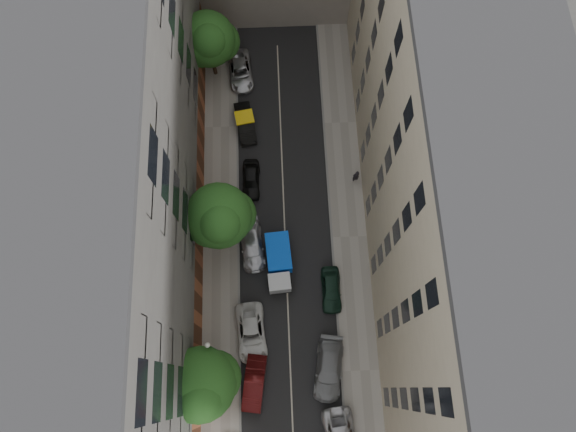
{
  "coord_description": "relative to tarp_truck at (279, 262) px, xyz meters",
  "views": [
    {
      "loc": [
        -0.25,
        -12.11,
        42.29
      ],
      "look_at": [
        0.25,
        0.1,
        6.0
      ],
      "focal_mm": 32.0,
      "sensor_mm": 36.0,
      "label": 1
    }
  ],
  "objects": [
    {
      "name": "building_right",
      "position": [
        11.6,
        2.23,
        8.78
      ],
      "size": [
        8.0,
        44.0,
        20.0
      ],
      "primitive_type": "cube",
      "color": "#BAAC91",
      "rests_on": "ground"
    },
    {
      "name": "car_left_5",
      "position": [
        -2.61,
        13.22,
        -0.52
      ],
      "size": [
        2.15,
        4.4,
        1.39
      ],
      "primitive_type": "imported",
      "rotation": [
        0.0,
        0.0,
        0.17
      ],
      "color": "black",
      "rests_on": "ground"
    },
    {
      "name": "tree_near",
      "position": [
        -5.62,
        -9.47,
        4.01
      ],
      "size": [
        5.43,
        5.18,
        7.84
      ],
      "color": "#382619",
      "rests_on": "sidewalk_left"
    },
    {
      "name": "car_left_2",
      "position": [
        -2.4,
        -5.57,
        -0.54
      ],
      "size": [
        2.62,
        5.03,
        1.35
      ],
      "primitive_type": "imported",
      "rotation": [
        0.0,
        0.0,
        0.08
      ],
      "color": "silver",
      "rests_on": "ground"
    },
    {
      "name": "tree_far",
      "position": [
        -5.31,
        18.94,
        3.8
      ],
      "size": [
        5.13,
        4.83,
        7.48
      ],
      "color": "#382619",
      "rests_on": "sidewalk_left"
    },
    {
      "name": "car_left_3",
      "position": [
        -2.2,
        1.66,
        -0.54
      ],
      "size": [
        2.38,
        4.84,
        1.35
      ],
      "primitive_type": "imported",
      "rotation": [
        0.0,
        0.0,
        0.11
      ],
      "color": "#BCBBC0",
      "rests_on": "ground"
    },
    {
      "name": "car_left_6",
      "position": [
        -3.0,
        18.83,
        -0.56
      ],
      "size": [
        2.64,
        4.92,
        1.32
      ],
      "primitive_type": "imported",
      "rotation": [
        0.0,
        0.0,
        0.1
      ],
      "color": "#B4B3B8",
      "rests_on": "ground"
    },
    {
      "name": "ground",
      "position": [
        0.6,
        2.23,
        -1.22
      ],
      "size": [
        120.0,
        120.0,
        0.0
      ],
      "primitive_type": "plane",
      "color": "#4C4C49",
      "rests_on": "ground"
    },
    {
      "name": "lamp_post",
      "position": [
        -4.94,
        -6.9,
        3.2
      ],
      "size": [
        0.36,
        0.36,
        7.02
      ],
      "color": "#175320",
      "rests_on": "sidewalk_left"
    },
    {
      "name": "tarp_truck",
      "position": [
        0.0,
        0.0,
        0.0
      ],
      "size": [
        2.21,
        4.9,
        2.21
      ],
      "rotation": [
        0.0,
        0.0,
        0.07
      ],
      "color": "black",
      "rests_on": "ground"
    },
    {
      "name": "road_surface",
      "position": [
        0.6,
        2.23,
        -1.21
      ],
      "size": [
        8.0,
        44.0,
        0.02
      ],
      "primitive_type": "cube",
      "color": "black",
      "rests_on": "ground"
    },
    {
      "name": "building_left",
      "position": [
        -10.4,
        2.23,
        8.78
      ],
      "size": [
        8.0,
        44.0,
        20.0
      ],
      "primitive_type": "cube",
      "color": "#4F4D4A",
      "rests_on": "ground"
    },
    {
      "name": "car_left_4",
      "position": [
        -2.2,
        7.63,
        -0.56
      ],
      "size": [
        1.63,
        3.87,
        1.31
      ],
      "primitive_type": "imported",
      "rotation": [
        0.0,
        0.0,
        -0.02
      ],
      "color": "black",
      "rests_on": "ground"
    },
    {
      "name": "car_right_1",
      "position": [
        3.58,
        -8.57,
        -0.48
      ],
      "size": [
        2.82,
        5.33,
        1.47
      ],
      "primitive_type": "imported",
      "rotation": [
        0.0,
        0.0,
        -0.15
      ],
      "color": "slate",
      "rests_on": "ground"
    },
    {
      "name": "car_right_2",
      "position": [
        4.2,
        -2.37,
        -0.55
      ],
      "size": [
        1.6,
        3.93,
        1.33
      ],
      "primitive_type": "imported",
      "rotation": [
        0.0,
        0.0,
        -0.01
      ],
      "color": "#142D21",
      "rests_on": "ground"
    },
    {
      "name": "tree_mid",
      "position": [
        -4.25,
        2.54,
        4.4
      ],
      "size": [
        5.33,
        5.06,
        8.28
      ],
      "color": "#382619",
      "rests_on": "sidewalk_left"
    },
    {
      "name": "sidewalk_left",
      "position": [
        -4.9,
        2.23,
        -1.14
      ],
      "size": [
        3.0,
        44.0,
        0.15
      ],
      "primitive_type": "cube",
      "color": "gray",
      "rests_on": "ground"
    },
    {
      "name": "sidewalk_right",
      "position": [
        6.1,
        2.23,
        -1.14
      ],
      "size": [
        3.0,
        44.0,
        0.15
      ],
      "primitive_type": "cube",
      "color": "gray",
      "rests_on": "ground"
    },
    {
      "name": "car_left_1",
      "position": [
        -2.23,
        -9.38,
        -0.51
      ],
      "size": [
        2.12,
        4.49,
        1.42
      ],
      "primitive_type": "imported",
      "rotation": [
        0.0,
        0.0,
        -0.15
      ],
      "color": "#4D0F10",
      "rests_on": "ground"
    },
    {
      "name": "pedestrian",
      "position": [
        7.0,
        7.45,
        -0.2
      ],
      "size": [
        0.73,
        0.59,
        1.74
      ],
      "primitive_type": "imported",
      "rotation": [
        0.0,
        0.0,
        3.45
      ],
      "color": "black",
      "rests_on": "sidewalk_right"
    }
  ]
}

